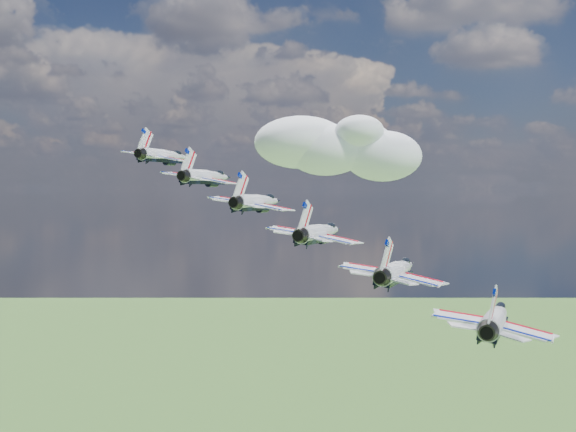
# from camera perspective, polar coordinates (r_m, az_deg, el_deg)

# --- Properties ---
(cloud_far) EXTENTS (57.29, 45.02, 22.51)m
(cloud_far) POSITION_cam_1_polar(r_m,az_deg,el_deg) (287.39, 4.33, 5.70)
(cloud_far) COLOR white
(jet_0) EXTENTS (13.73, 16.55, 5.70)m
(jet_0) POSITION_cam_1_polar(r_m,az_deg,el_deg) (106.13, -9.70, 4.72)
(jet_0) COLOR white
(jet_1) EXTENTS (13.73, 16.55, 5.70)m
(jet_1) POSITION_cam_1_polar(r_m,az_deg,el_deg) (96.49, -6.37, 3.12)
(jet_1) COLOR silver
(jet_2) EXTENTS (13.73, 16.55, 5.70)m
(jet_2) POSITION_cam_1_polar(r_m,az_deg,el_deg) (87.33, -2.34, 1.15)
(jet_2) COLOR white
(jet_3) EXTENTS (13.73, 16.55, 5.70)m
(jet_3) POSITION_cam_1_polar(r_m,az_deg,el_deg) (78.83, 2.59, -1.27)
(jet_3) COLOR white
(jet_4) EXTENTS (13.73, 16.55, 5.70)m
(jet_4) POSITION_cam_1_polar(r_m,az_deg,el_deg) (71.22, 8.66, -4.22)
(jet_4) COLOR white
(jet_5) EXTENTS (13.73, 16.55, 5.70)m
(jet_5) POSITION_cam_1_polar(r_m,az_deg,el_deg) (64.82, 16.11, -7.75)
(jet_5) COLOR white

